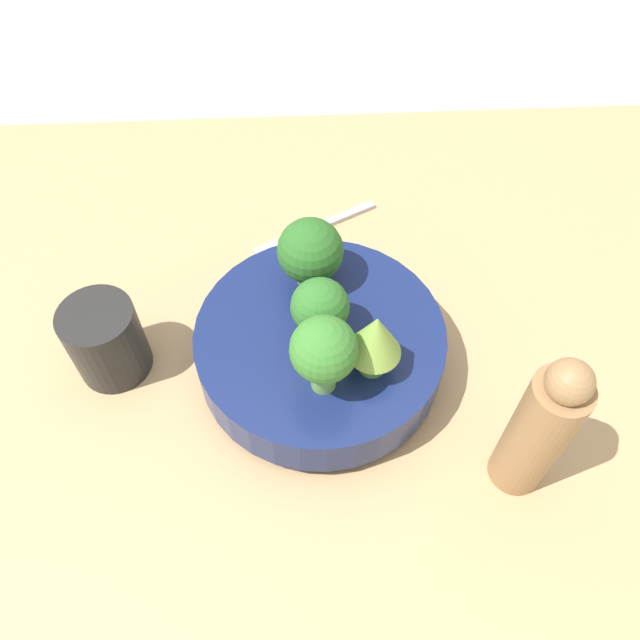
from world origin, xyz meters
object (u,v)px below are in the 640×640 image
Objects in this scene: pepper_mill at (539,430)px; fork at (316,228)px; bowl at (320,347)px; cup at (106,341)px.

pepper_mill reaches higher than fork.
bowl is at bearing 88.53° from fork.
cup is 0.48× the size of pepper_mill.
cup is 0.30m from fork.
fork is (-0.22, -0.19, -0.04)m from cup.
fork is at bearing -62.33° from pepper_mill.
fork is at bearing -139.64° from cup.
cup reaches higher than fork.
pepper_mill is (-0.18, 0.13, 0.05)m from bowl.
fork is (0.17, -0.33, -0.09)m from pepper_mill.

